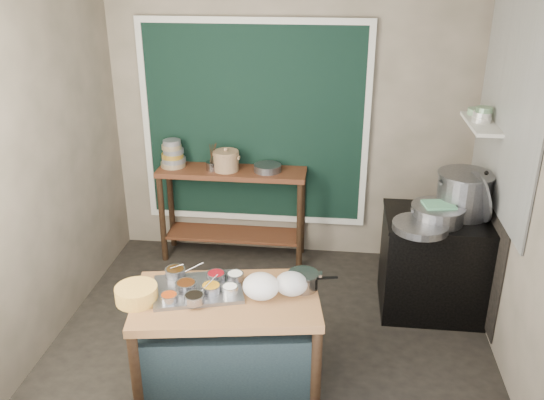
# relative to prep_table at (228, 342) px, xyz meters

# --- Properties ---
(floor) EXTENTS (3.50, 3.00, 0.02)m
(floor) POSITION_rel_prep_table_xyz_m (0.24, 0.65, -0.39)
(floor) COLOR #29241F
(floor) RESTS_ON ground
(back_wall) EXTENTS (3.50, 0.02, 2.80)m
(back_wall) POSITION_rel_prep_table_xyz_m (0.24, 2.16, 1.02)
(back_wall) COLOR gray
(back_wall) RESTS_ON floor
(left_wall) EXTENTS (0.02, 3.00, 2.80)m
(left_wall) POSITION_rel_prep_table_xyz_m (-1.52, 0.65, 1.02)
(left_wall) COLOR gray
(left_wall) RESTS_ON floor
(right_wall) EXTENTS (0.02, 3.00, 2.80)m
(right_wall) POSITION_rel_prep_table_xyz_m (2.00, 0.65, 1.02)
(right_wall) COLOR gray
(right_wall) RESTS_ON floor
(curtain_panel) EXTENTS (2.10, 0.02, 1.90)m
(curtain_panel) POSITION_rel_prep_table_xyz_m (-0.11, 2.12, 0.98)
(curtain_panel) COLOR black
(curtain_panel) RESTS_ON back_wall
(curtain_frame) EXTENTS (2.22, 0.03, 2.02)m
(curtain_frame) POSITION_rel_prep_table_xyz_m (-0.11, 2.11, 0.98)
(curtain_frame) COLOR beige
(curtain_frame) RESTS_ON back_wall
(tile_panel) EXTENTS (0.02, 1.70, 1.70)m
(tile_panel) POSITION_rel_prep_table_xyz_m (1.97, 1.20, 1.48)
(tile_panel) COLOR #B2B2AA
(tile_panel) RESTS_ON right_wall
(soot_patch) EXTENTS (0.01, 1.30, 1.30)m
(soot_patch) POSITION_rel_prep_table_xyz_m (1.98, 1.30, 0.32)
(soot_patch) COLOR black
(soot_patch) RESTS_ON right_wall
(wall_shelf) EXTENTS (0.22, 0.70, 0.03)m
(wall_shelf) POSITION_rel_prep_table_xyz_m (1.87, 1.50, 1.23)
(wall_shelf) COLOR beige
(wall_shelf) RESTS_ON right_wall
(prep_table) EXTENTS (1.35, 0.91, 0.75)m
(prep_table) POSITION_rel_prep_table_xyz_m (0.00, 0.00, 0.00)
(prep_table) COLOR brown
(prep_table) RESTS_ON floor
(back_counter) EXTENTS (1.45, 0.40, 0.95)m
(back_counter) POSITION_rel_prep_table_xyz_m (-0.31, 1.93, 0.10)
(back_counter) COLOR #4F2716
(back_counter) RESTS_ON floor
(stove_block) EXTENTS (0.90, 0.68, 0.85)m
(stove_block) POSITION_rel_prep_table_xyz_m (1.59, 1.20, 0.05)
(stove_block) COLOR black
(stove_block) RESTS_ON floor
(stove_top) EXTENTS (0.92, 0.69, 0.03)m
(stove_top) POSITION_rel_prep_table_xyz_m (1.59, 1.20, 0.49)
(stove_top) COLOR black
(stove_top) RESTS_ON stove_block
(condiment_tray) EXTENTS (0.69, 0.57, 0.03)m
(condiment_tray) POSITION_rel_prep_table_xyz_m (-0.21, 0.05, 0.39)
(condiment_tray) COLOR gray
(condiment_tray) RESTS_ON prep_table
(condiment_bowls) EXTENTS (0.56, 0.45, 0.06)m
(condiment_bowls) POSITION_rel_prep_table_xyz_m (-0.19, 0.04, 0.43)
(condiment_bowls) COLOR gray
(condiment_bowls) RESTS_ON condiment_tray
(yellow_basin) EXTENTS (0.37, 0.37, 0.11)m
(yellow_basin) POSITION_rel_prep_table_xyz_m (-0.58, -0.12, 0.43)
(yellow_basin) COLOR gold
(yellow_basin) RESTS_ON prep_table
(saucepan) EXTENTS (0.26, 0.26, 0.12)m
(saucepan) POSITION_rel_prep_table_xyz_m (0.51, 0.17, 0.44)
(saucepan) COLOR gray
(saucepan) RESTS_ON prep_table
(plastic_bag_a) EXTENTS (0.29, 0.26, 0.18)m
(plastic_bag_a) POSITION_rel_prep_table_xyz_m (0.23, 0.01, 0.47)
(plastic_bag_a) COLOR white
(plastic_bag_a) RESTS_ON prep_table
(plastic_bag_b) EXTENTS (0.27, 0.25, 0.17)m
(plastic_bag_b) POSITION_rel_prep_table_xyz_m (0.43, 0.08, 0.46)
(plastic_bag_b) COLOR white
(plastic_bag_b) RESTS_ON prep_table
(bowl_stack) EXTENTS (0.24, 0.24, 0.27)m
(bowl_stack) POSITION_rel_prep_table_xyz_m (-0.90, 1.95, 0.69)
(bowl_stack) COLOR tan
(bowl_stack) RESTS_ON back_counter
(utensil_cup) EXTENTS (0.17, 0.17, 0.08)m
(utensil_cup) POSITION_rel_prep_table_xyz_m (-0.49, 1.90, 0.62)
(utensil_cup) COLOR gray
(utensil_cup) RESTS_ON back_counter
(ceramic_crock) EXTENTS (0.33, 0.33, 0.18)m
(ceramic_crock) POSITION_rel_prep_table_xyz_m (-0.36, 1.90, 0.66)
(ceramic_crock) COLOR #967251
(ceramic_crock) RESTS_ON back_counter
(wide_bowl) EXTENTS (0.27, 0.27, 0.07)m
(wide_bowl) POSITION_rel_prep_table_xyz_m (0.04, 1.92, 0.61)
(wide_bowl) COLOR gray
(wide_bowl) RESTS_ON back_counter
(stock_pot) EXTENTS (0.61, 0.61, 0.36)m
(stock_pot) POSITION_rel_prep_table_xyz_m (1.75, 1.28, 0.69)
(stock_pot) COLOR gray
(stock_pot) RESTS_ON stove_top
(pot_lid) EXTENTS (0.18, 0.44, 0.43)m
(pot_lid) POSITION_rel_prep_table_xyz_m (1.86, 1.17, 0.72)
(pot_lid) COLOR gray
(pot_lid) RESTS_ON stove_top
(steamer) EXTENTS (0.55, 0.55, 0.14)m
(steamer) POSITION_rel_prep_table_xyz_m (1.53, 1.10, 0.58)
(steamer) COLOR gray
(steamer) RESTS_ON stove_top
(green_cloth) EXTENTS (0.27, 0.22, 0.02)m
(green_cloth) POSITION_rel_prep_table_xyz_m (1.53, 1.10, 0.66)
(green_cloth) COLOR #58A073
(green_cloth) RESTS_ON steamer
(shallow_pan) EXTENTS (0.51, 0.51, 0.06)m
(shallow_pan) POSITION_rel_prep_table_xyz_m (1.38, 0.93, 0.53)
(shallow_pan) COLOR gray
(shallow_pan) RESTS_ON stove_top
(shelf_bowl_stack) EXTENTS (0.16, 0.16, 0.12)m
(shelf_bowl_stack) POSITION_rel_prep_table_xyz_m (1.87, 1.50, 1.30)
(shelf_bowl_stack) COLOR silver
(shelf_bowl_stack) RESTS_ON wall_shelf
(shelf_bowl_green) EXTENTS (0.15, 0.15, 0.05)m
(shelf_bowl_green) POSITION_rel_prep_table_xyz_m (1.87, 1.74, 1.27)
(shelf_bowl_green) COLOR gray
(shelf_bowl_green) RESTS_ON wall_shelf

